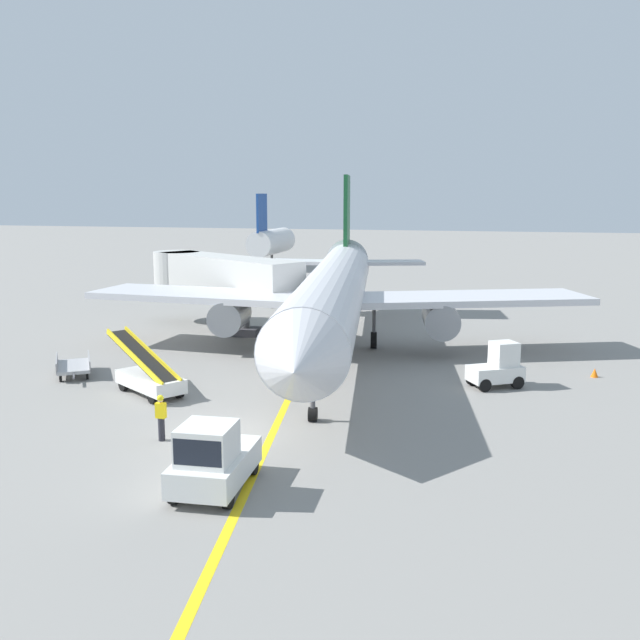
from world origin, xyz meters
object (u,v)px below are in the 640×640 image
(airliner, at_px, (334,293))
(ground_crew_marshaller, at_px, (161,416))
(safety_cone_nose_left, at_px, (595,373))
(pushback_tug, at_px, (213,459))
(belt_loader_forward_hold, at_px, (149,377))
(jet_bridge, at_px, (214,275))
(baggage_cart_loaded, at_px, (73,366))
(baggage_tug_near_wing, at_px, (498,367))

(airliner, xyz_separation_m, ground_crew_marshaller, (-2.86, -15.35, -2.51))
(safety_cone_nose_left, bearing_deg, airliner, 171.36)
(pushback_tug, distance_m, belt_loader_forward_hold, 11.37)
(ground_crew_marshaller, bearing_deg, pushback_tug, -46.29)
(jet_bridge, relative_size, baggage_cart_loaded, 3.42)
(pushback_tug, distance_m, baggage_tug_near_wing, 16.26)
(pushback_tug, xyz_separation_m, belt_loader_forward_hold, (-6.81, 9.10, -0.22))
(airliner, bearing_deg, baggage_cart_loaded, -145.15)
(jet_bridge, distance_m, baggage_tug_near_wing, 20.90)
(jet_bridge, xyz_separation_m, belt_loader_forward_hold, (3.02, -15.09, -2.77))
(ground_crew_marshaller, bearing_deg, safety_cone_nose_left, 39.19)
(safety_cone_nose_left, bearing_deg, baggage_cart_loaded, -166.77)
(ground_crew_marshaller, bearing_deg, airliner, 79.46)
(baggage_cart_loaded, bearing_deg, baggage_tug_near_wing, 8.06)
(pushback_tug, relative_size, safety_cone_nose_left, 8.40)
(airliner, height_order, jet_bridge, airliner)
(jet_bridge, bearing_deg, baggage_tug_near_wing, -29.39)
(pushback_tug, height_order, baggage_tug_near_wing, pushback_tug)
(safety_cone_nose_left, bearing_deg, pushback_tug, -127.06)
(belt_loader_forward_hold, distance_m, baggage_cart_loaded, 5.54)
(airliner, height_order, baggage_tug_near_wing, airliner)
(baggage_tug_near_wing, bearing_deg, baggage_cart_loaded, -171.94)
(jet_bridge, distance_m, belt_loader_forward_hold, 15.64)
(belt_loader_forward_hold, bearing_deg, safety_cone_nose_left, 21.87)
(ground_crew_marshaller, distance_m, safety_cone_nose_left, 21.07)
(pushback_tug, bearing_deg, baggage_cart_loaded, 136.96)
(baggage_tug_near_wing, relative_size, belt_loader_forward_hold, 0.56)
(baggage_tug_near_wing, height_order, belt_loader_forward_hold, belt_loader_forward_hold)
(pushback_tug, xyz_separation_m, ground_crew_marshaller, (-3.51, 3.67, -0.08))
(baggage_tug_near_wing, relative_size, baggage_cart_loaded, 0.76)
(baggage_cart_loaded, distance_m, ground_crew_marshaller, 11.29)
(baggage_tug_near_wing, height_order, ground_crew_marshaller, baggage_tug_near_wing)
(baggage_tug_near_wing, relative_size, ground_crew_marshaller, 1.60)
(baggage_tug_near_wing, distance_m, ground_crew_marshaller, 15.66)
(airliner, distance_m, pushback_tug, 19.18)
(jet_bridge, bearing_deg, baggage_cart_loaded, -99.24)
(ground_crew_marshaller, bearing_deg, baggage_cart_loaded, 138.42)
(jet_bridge, relative_size, safety_cone_nose_left, 27.82)
(jet_bridge, xyz_separation_m, safety_cone_nose_left, (22.64, -7.22, -3.32))
(ground_crew_marshaller, height_order, safety_cone_nose_left, ground_crew_marshaller)
(airliner, distance_m, safety_cone_nose_left, 13.99)
(airliner, bearing_deg, jet_bridge, 150.59)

